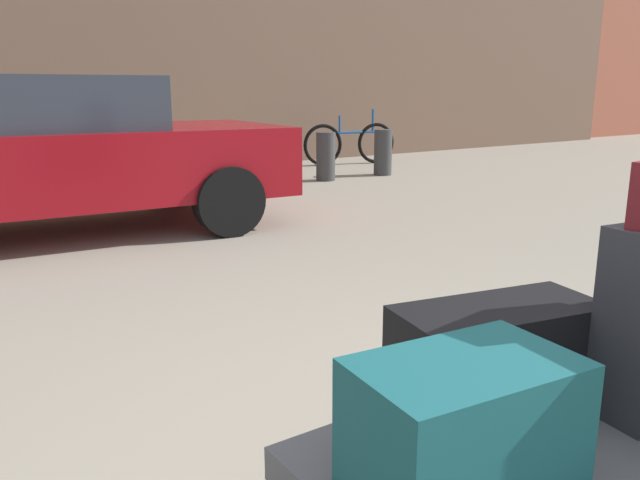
# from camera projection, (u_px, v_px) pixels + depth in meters

# --- Properties ---
(luggage_cart) EXTENTS (1.39, 0.90, 0.34)m
(luggage_cart) POSITION_uv_depth(u_px,v_px,m) (557.00, 465.00, 1.78)
(luggage_cart) COLOR #4C4C51
(luggage_cart) RESTS_ON ground_plane
(duffel_bag_teal_center) EXTENTS (0.57, 0.39, 0.35)m
(duffel_bag_teal_center) POSITION_uv_depth(u_px,v_px,m) (464.00, 430.00, 1.51)
(duffel_bag_teal_center) COLOR #144C51
(duffel_bag_teal_center) RESTS_ON luggage_cart
(duffel_bag_black_front_left) EXTENTS (0.70, 0.42, 0.32)m
(duffel_bag_black_front_left) POSITION_uv_depth(u_px,v_px,m) (497.00, 355.00, 1.97)
(duffel_bag_black_front_left) COLOR black
(duffel_bag_black_front_left) RESTS_ON luggage_cart
(parked_car) EXTENTS (4.43, 2.19, 1.42)m
(parked_car) POSITION_uv_depth(u_px,v_px,m) (36.00, 152.00, 5.62)
(parked_car) COLOR maroon
(parked_car) RESTS_ON ground_plane
(bicycle_leaning) EXTENTS (1.74, 0.41, 0.96)m
(bicycle_leaning) POSITION_uv_depth(u_px,v_px,m) (350.00, 143.00, 11.14)
(bicycle_leaning) COLOR black
(bicycle_leaning) RESTS_ON ground_plane
(bollard_kerb_near) EXTENTS (0.28, 0.28, 0.70)m
(bollard_kerb_near) POSITION_uv_depth(u_px,v_px,m) (241.00, 162.00, 8.42)
(bollard_kerb_near) COLOR #383838
(bollard_kerb_near) RESTS_ON ground_plane
(bollard_kerb_mid) EXTENTS (0.28, 0.28, 0.70)m
(bollard_kerb_mid) POSITION_uv_depth(u_px,v_px,m) (326.00, 156.00, 9.18)
(bollard_kerb_mid) COLOR #383838
(bollard_kerb_mid) RESTS_ON ground_plane
(bollard_kerb_far) EXTENTS (0.28, 0.28, 0.70)m
(bollard_kerb_far) POSITION_uv_depth(u_px,v_px,m) (383.00, 152.00, 9.76)
(bollard_kerb_far) COLOR #383838
(bollard_kerb_far) RESTS_ON ground_plane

